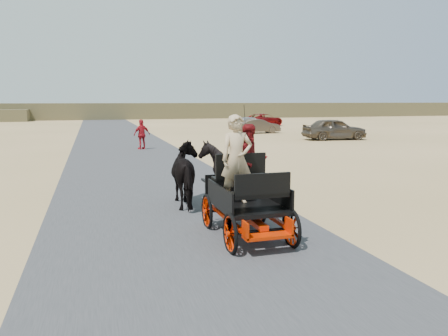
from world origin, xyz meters
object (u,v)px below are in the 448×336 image
object	(u,v)px
car_a	(334,129)
car_b	(258,126)
pedestrian	(142,134)
horse_right	(228,172)
car_c	(252,123)
carriage	(246,219)
car_d	(264,120)
horse_left	(189,174)

from	to	relation	value
car_a	car_b	world-z (taller)	car_a
pedestrian	car_b	bearing A→B (deg)	-159.77
horse_right	car_c	distance (m)	31.39
horse_right	pedestrian	xyz separation A→B (m)	(-0.80, 14.14, 0.01)
carriage	car_a	world-z (taller)	car_a
pedestrian	car_d	size ratio (longest dim) A/B	0.35
car_d	car_c	bearing A→B (deg)	117.27
horse_right	carriage	bearing A→B (deg)	79.61
horse_left	car_a	size ratio (longest dim) A/B	0.44
car_b	car_d	size ratio (longest dim) A/B	0.76
car_a	car_b	distance (m)	8.05
pedestrian	car_d	world-z (taller)	pedestrian
car_c	pedestrian	bearing A→B (deg)	141.63
car_a	car_d	xyz separation A→B (m)	(1.45, 17.16, -0.09)
car_a	car_c	xyz separation A→B (m)	(-1.61, 12.67, -0.18)
horse_right	car_c	size ratio (longest dim) A/B	0.42
carriage	pedestrian	xyz separation A→B (m)	(-0.25, 17.14, 0.50)
car_b	car_c	size ratio (longest dim) A/B	0.93
carriage	horse_left	world-z (taller)	horse_left
car_c	horse_left	bearing A→B (deg)	157.58
carriage	horse_left	size ratio (longest dim) A/B	1.20
carriage	car_d	distance (m)	39.68
car_a	car_d	world-z (taller)	car_a
horse_left	car_a	distance (m)	21.81
pedestrian	horse_left	bearing A→B (deg)	67.17
carriage	horse_right	world-z (taller)	horse_right
horse_right	car_a	bearing A→B (deg)	-128.53
pedestrian	car_a	world-z (taller)	pedestrian
pedestrian	car_c	world-z (taller)	pedestrian
car_d	pedestrian	bearing A→B (deg)	113.31
car_a	car_d	distance (m)	17.22
car_b	car_d	distance (m)	10.62
horse_right	pedestrian	distance (m)	14.16
car_b	car_c	distance (m)	5.36
horse_right	car_b	bearing A→B (deg)	-113.03
horse_left	car_b	world-z (taller)	horse_left
horse_right	pedestrian	bearing A→B (deg)	-86.75
car_c	car_b	bearing A→B (deg)	166.52
car_b	horse_left	bearing A→B (deg)	153.46
horse_right	car_d	size ratio (longest dim) A/B	0.35
pedestrian	car_b	world-z (taller)	pedestrian
pedestrian	car_c	bearing A→B (deg)	-151.00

